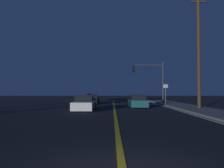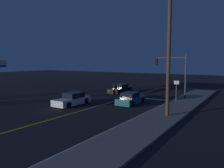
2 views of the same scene
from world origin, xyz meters
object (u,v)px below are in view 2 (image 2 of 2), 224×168
car_parked_curb_teal (131,99)px  car_lead_oncoming_white (72,100)px  street_sign_corner (176,88)px  utility_pole_right (169,47)px  traffic_signal_near_right (174,69)px  car_side_waiting_black (120,89)px

car_parked_curb_teal → car_lead_oncoming_white: 6.36m
car_parked_curb_teal → car_lead_oncoming_white: same height
car_lead_oncoming_white → street_sign_corner: size_ratio=1.77×
utility_pole_right → car_lead_oncoming_white: bearing=-177.4°
car_lead_oncoming_white → utility_pole_right: bearing=-177.6°
car_parked_curb_teal → traffic_signal_near_right: bearing=67.5°
car_lead_oncoming_white → traffic_signal_near_right: size_ratio=0.81×
car_side_waiting_black → car_parked_curb_teal: size_ratio=1.06×
street_sign_corner → traffic_signal_near_right: bearing=113.2°
car_side_waiting_black → car_lead_oncoming_white: 10.54m
traffic_signal_near_right → utility_pole_right: utility_pole_right is taller
car_parked_curb_teal → utility_pole_right: utility_pole_right is taller
street_sign_corner → car_parked_curb_teal: bearing=-134.4°
traffic_signal_near_right → utility_pole_right: size_ratio=0.49×
street_sign_corner → car_side_waiting_black: bearing=162.9°
car_side_waiting_black → car_lead_oncoming_white: bearing=90.9°
car_side_waiting_black → traffic_signal_near_right: size_ratio=0.81×
car_lead_oncoming_white → traffic_signal_near_right: traffic_signal_near_right is taller
car_parked_curb_teal → street_sign_corner: bearing=44.5°
car_lead_oncoming_white → street_sign_corner: (8.94, 7.71, 1.11)m
utility_pole_right → street_sign_corner: (-1.40, 7.23, -4.13)m
car_side_waiting_black → car_parked_curb_teal: (5.35, -6.74, -0.00)m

